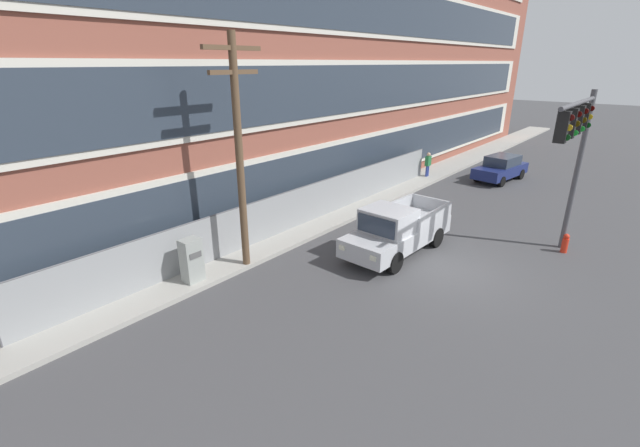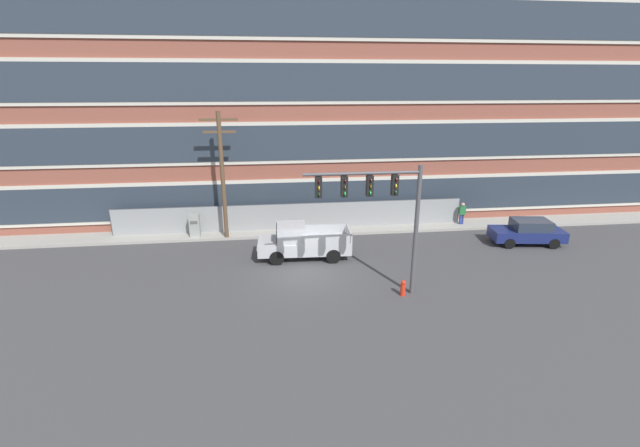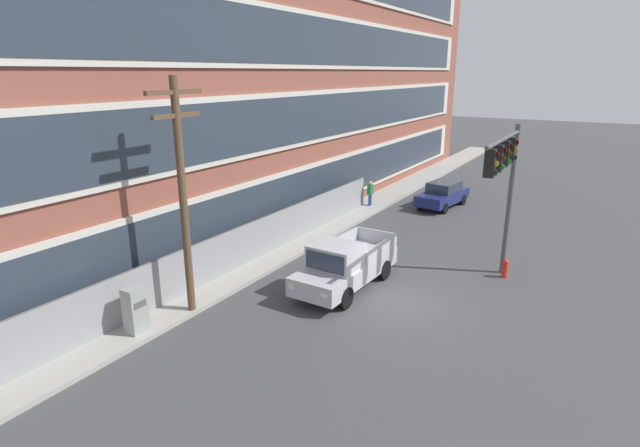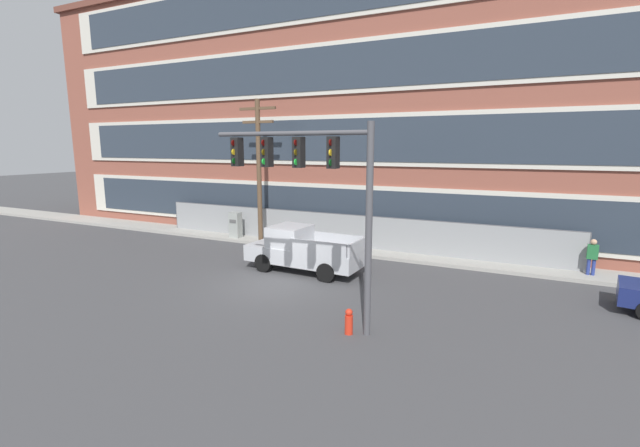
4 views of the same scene
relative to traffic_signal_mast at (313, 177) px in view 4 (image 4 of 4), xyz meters
name	(u,v)px [view 4 (image 4 of 4)]	position (x,y,z in m)	size (l,w,h in m)	color
ground_plane	(272,286)	(-3.13, 2.55, -4.57)	(160.00, 160.00, 0.00)	#424244
sidewalk_building_side	(339,248)	(-3.13, 9.35, -4.49)	(80.00, 2.14, 0.16)	#9E9B93
brick_mill_building	(454,107)	(1.61, 14.70, 3.11)	(55.23, 9.15, 15.34)	brown
chain_link_fence	(339,231)	(-3.30, 9.64, -3.60)	(23.22, 0.06, 1.90)	gray
traffic_signal_mast	(313,177)	(0.00, 0.00, 0.00)	(5.21, 0.43, 6.14)	#4C4C51
pickup_truck_silver	(302,250)	(-3.04, 4.93, -3.63)	(5.30, 2.18, 1.98)	#B2B5BA
utility_pole_near_corner	(259,166)	(-7.58, 8.49, -0.18)	(2.24, 0.26, 7.95)	brown
electrical_cabinet	(236,226)	(-9.57, 8.87, -3.74)	(0.64, 0.52, 1.66)	#939993
pedestrian_near_cabinet	(592,256)	(8.35, 9.18, -3.60)	(0.41, 0.26, 1.69)	navy
fire_hydrant	(349,322)	(1.26, -0.19, -4.19)	(0.24, 0.24, 0.78)	red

